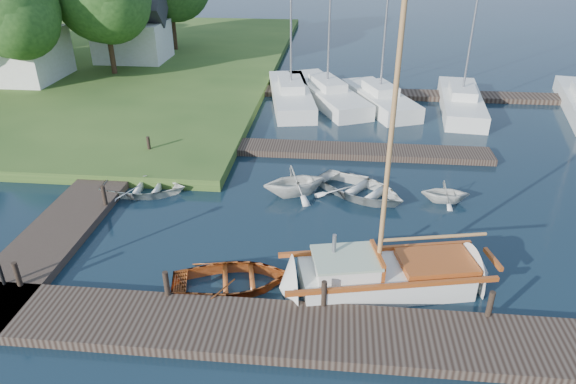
# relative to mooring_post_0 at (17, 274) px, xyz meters

# --- Properties ---
(ground) EXTENTS (160.00, 160.00, 0.00)m
(ground) POSITION_rel_mooring_post_0_xyz_m (7.50, 5.00, -0.70)
(ground) COLOR black
(ground) RESTS_ON ground
(near_dock) EXTENTS (18.00, 2.20, 0.30)m
(near_dock) POSITION_rel_mooring_post_0_xyz_m (7.50, -1.00, -0.55)
(near_dock) COLOR black
(near_dock) RESTS_ON ground
(left_dock) EXTENTS (2.20, 18.00, 0.30)m
(left_dock) POSITION_rel_mooring_post_0_xyz_m (-0.50, 7.00, -0.55)
(left_dock) COLOR black
(left_dock) RESTS_ON ground
(far_dock) EXTENTS (14.00, 1.60, 0.30)m
(far_dock) POSITION_rel_mooring_post_0_xyz_m (9.50, 11.50, -0.55)
(far_dock) COLOR black
(far_dock) RESTS_ON ground
(pontoon) EXTENTS (30.00, 1.60, 0.30)m
(pontoon) POSITION_rel_mooring_post_0_xyz_m (17.50, 21.00, -0.55)
(pontoon) COLOR black
(pontoon) RESTS_ON ground
(mooring_post_0) EXTENTS (0.16, 0.16, 0.80)m
(mooring_post_0) POSITION_rel_mooring_post_0_xyz_m (0.00, 0.00, 0.00)
(mooring_post_0) COLOR black
(mooring_post_0) RESTS_ON near_dock
(mooring_post_1) EXTENTS (0.16, 0.16, 0.80)m
(mooring_post_1) POSITION_rel_mooring_post_0_xyz_m (4.50, 0.00, 0.00)
(mooring_post_1) COLOR black
(mooring_post_1) RESTS_ON near_dock
(mooring_post_2) EXTENTS (0.16, 0.16, 0.80)m
(mooring_post_2) POSITION_rel_mooring_post_0_xyz_m (9.00, 0.00, 0.00)
(mooring_post_2) COLOR black
(mooring_post_2) RESTS_ON near_dock
(mooring_post_3) EXTENTS (0.16, 0.16, 0.80)m
(mooring_post_3) POSITION_rel_mooring_post_0_xyz_m (13.50, 0.00, 0.00)
(mooring_post_3) COLOR black
(mooring_post_3) RESTS_ON near_dock
(mooring_post_4) EXTENTS (0.16, 0.16, 0.80)m
(mooring_post_4) POSITION_rel_mooring_post_0_xyz_m (0.50, 5.00, 0.00)
(mooring_post_4) COLOR black
(mooring_post_4) RESTS_ON left_dock
(mooring_post_5) EXTENTS (0.16, 0.16, 0.80)m
(mooring_post_5) POSITION_rel_mooring_post_0_xyz_m (0.50, 10.00, 0.00)
(mooring_post_5) COLOR black
(mooring_post_5) RESTS_ON left_dock
(sailboat) EXTENTS (7.40, 3.42, 9.83)m
(sailboat) POSITION_rel_mooring_post_0_xyz_m (10.92, 1.42, -0.36)
(sailboat) COLOR silver
(sailboat) RESTS_ON ground
(dinghy) EXTENTS (4.09, 3.32, 0.75)m
(dinghy) POSITION_rel_mooring_post_0_xyz_m (6.22, 0.93, -0.33)
(dinghy) COLOR #943E0E
(dinghy) RESTS_ON ground
(tender_a) EXTENTS (3.51, 2.56, 0.71)m
(tender_a) POSITION_rel_mooring_post_0_xyz_m (1.40, 6.61, -0.34)
(tender_a) COLOR silver
(tender_a) RESTS_ON ground
(tender_b) EXTENTS (3.27, 3.07, 1.38)m
(tender_b) POSITION_rel_mooring_post_0_xyz_m (7.58, 7.09, -0.01)
(tender_b) COLOR silver
(tender_b) RESTS_ON ground
(tender_c) EXTENTS (4.73, 4.44, 0.80)m
(tender_c) POSITION_rel_mooring_post_0_xyz_m (10.22, 7.26, -0.30)
(tender_c) COLOR silver
(tender_c) RESTS_ON ground
(tender_d) EXTENTS (1.89, 1.63, 0.99)m
(tender_d) POSITION_rel_mooring_post_0_xyz_m (13.55, 7.07, -0.20)
(tender_d) COLOR silver
(tender_d) RESTS_ON ground
(marina_boat_0) EXTENTS (3.70, 8.64, 10.82)m
(marina_boat_0) POSITION_rel_mooring_post_0_xyz_m (6.28, 19.15, -0.13)
(marina_boat_0) COLOR silver
(marina_boat_0) RESTS_ON ground
(marina_boat_1) EXTENTS (5.57, 8.87, 10.99)m
(marina_boat_1) POSITION_rel_mooring_post_0_xyz_m (8.48, 19.69, -0.13)
(marina_boat_1) COLOR silver
(marina_boat_1) RESTS_ON ground
(marina_boat_2) EXTENTS (4.59, 7.21, 11.51)m
(marina_boat_2) POSITION_rel_mooring_post_0_xyz_m (11.64, 18.83, -0.12)
(marina_boat_2) COLOR silver
(marina_boat_2) RESTS_ON ground
(marina_boat_3) EXTENTS (3.05, 8.23, 11.20)m
(marina_boat_3) POSITION_rel_mooring_post_0_xyz_m (16.40, 18.76, -0.13)
(marina_boat_3) COLOR silver
(marina_boat_3) RESTS_ON ground
(house_a) EXTENTS (6.30, 5.00, 6.29)m
(house_a) POSITION_rel_mooring_post_0_xyz_m (-12.50, 21.00, 2.26)
(house_a) COLOR beige
(house_a) RESTS_ON shore
(house_c) EXTENTS (5.25, 4.00, 5.28)m
(house_c) POSITION_rel_mooring_post_0_xyz_m (-6.50, 27.00, 1.88)
(house_c) COLOR beige
(house_c) RESTS_ON shore
(tree_2) EXTENTS (5.83, 5.75, 7.82)m
(tree_2) POSITION_rel_mooring_post_0_xyz_m (-10.50, 19.05, 4.55)
(tree_2) COLOR #332114
(tree_2) RESTS_ON shore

